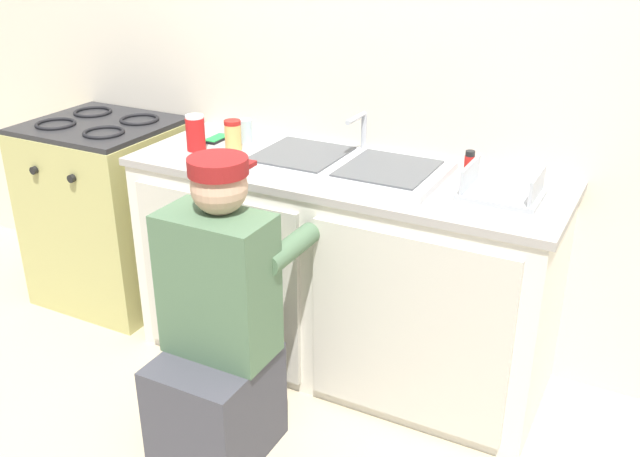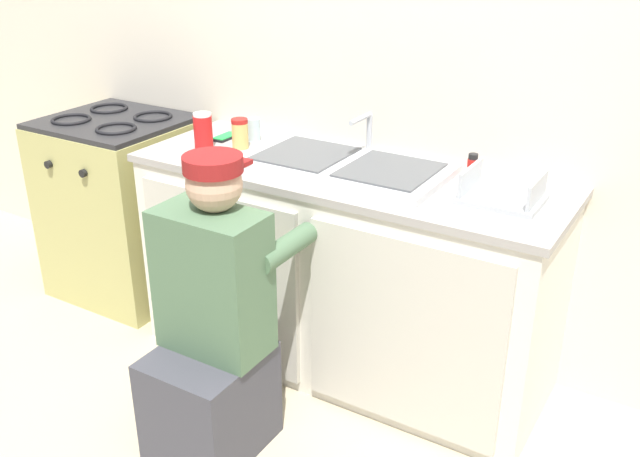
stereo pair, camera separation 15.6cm
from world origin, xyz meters
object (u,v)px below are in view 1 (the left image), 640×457
sink_double_basin (344,164)px  stove_range (110,212)px  plumber_person (218,337)px  condiment_jar (233,135)px  water_glass (245,131)px  dish_rack_tray (501,191)px  spice_bottle_red (469,164)px  soda_cup_red (195,133)px  cell_phone (217,139)px

sink_double_basin → stove_range: (-1.28, -0.00, -0.45)m
plumber_person → condiment_jar: bearing=118.4°
sink_double_basin → stove_range: 1.36m
stove_range → water_glass: (0.74, 0.13, 0.48)m
plumber_person → water_glass: size_ratio=11.04×
stove_range → water_glass: water_glass is taller
stove_range → plumber_person: plumber_person is taller
stove_range → dish_rack_tray: size_ratio=3.30×
dish_rack_tray → spice_bottle_red: dish_rack_tray is taller
plumber_person → water_glass: (-0.39, 0.82, 0.48)m
condiment_jar → spice_bottle_red: (0.99, 0.13, -0.01)m
dish_rack_tray → water_glass: dish_rack_tray is taller
stove_range → dish_rack_tray: dish_rack_tray is taller
plumber_person → dish_rack_tray: bearing=41.3°
soda_cup_red → dish_rack_tray: bearing=2.7°
condiment_jar → plumber_person: bearing=-61.6°
dish_rack_tray → condiment_jar: condiment_jar is taller
sink_double_basin → condiment_jar: (-0.52, 0.00, 0.05)m
stove_range → spice_bottle_red: size_ratio=8.81×
water_glass → condiment_jar: bearing=-82.5°
condiment_jar → cell_phone: (-0.14, 0.08, -0.06)m
plumber_person → spice_bottle_red: plumber_person is taller
cell_phone → dish_rack_tray: bearing=-4.3°
stove_range → spice_bottle_red: (1.75, 0.14, 0.48)m
plumber_person → condiment_jar: size_ratio=8.63×
dish_rack_tray → soda_cup_red: bearing=-177.3°
plumber_person → cell_phone: size_ratio=7.89×
condiment_jar → cell_phone: size_ratio=0.91×
plumber_person → dish_rack_tray: 1.13m
stove_range → soda_cup_red: bearing=-6.6°
dish_rack_tray → cell_phone: 1.30m
soda_cup_red → water_glass: soda_cup_red is taller
cell_phone → plumber_person: bearing=-56.2°
stove_range → soda_cup_red: 0.81m
soda_cup_red → water_glass: 0.23m
soda_cup_red → dish_rack_tray: soda_cup_red is taller
sink_double_basin → plumber_person: bearing=-101.9°
dish_rack_tray → condiment_jar: 1.15m
soda_cup_red → water_glass: bearing=58.5°
soda_cup_red → water_glass: size_ratio=1.52×
spice_bottle_red → stove_range: bearing=-175.4°
water_glass → cell_phone: water_glass is taller
dish_rack_tray → condiment_jar: bearing=179.1°
condiment_jar → stove_range: bearing=-179.5°
stove_range → water_glass: size_ratio=9.25×
sink_double_basin → cell_phone: bearing=172.8°
water_glass → spice_bottle_red: size_ratio=0.95×
spice_bottle_red → plumber_person: bearing=-126.3°
water_glass → condiment_jar: (0.02, -0.12, 0.01)m
water_glass → cell_phone: size_ratio=0.71×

